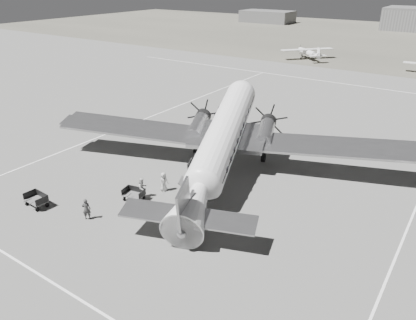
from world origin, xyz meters
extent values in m
plane|color=slate|center=(0.00, 0.00, 0.00)|extent=(260.00, 260.00, 0.00)
cube|color=white|center=(0.00, -14.00, 0.01)|extent=(60.00, 0.15, 0.01)
cube|color=white|center=(12.00, 0.00, 0.01)|extent=(0.15, 80.00, 0.01)
cube|color=white|center=(-18.00, 10.00, 0.01)|extent=(0.15, 60.00, 0.01)
cube|color=white|center=(0.00, 40.00, 0.01)|extent=(90.00, 0.15, 0.01)
cube|color=#575757|center=(-55.00, 115.00, 2.00)|extent=(18.00, 10.00, 4.00)
imported|color=#333333|center=(-6.62, -8.56, 0.79)|extent=(0.68, 0.66, 1.58)
imported|color=beige|center=(-5.53, -4.13, 0.81)|extent=(0.73, 0.87, 1.61)
imported|color=#ACACAA|center=(-4.87, -2.42, 0.78)|extent=(0.63, 0.84, 1.56)
camera|label=1|loc=(13.77, -23.61, 15.42)|focal=35.00mm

